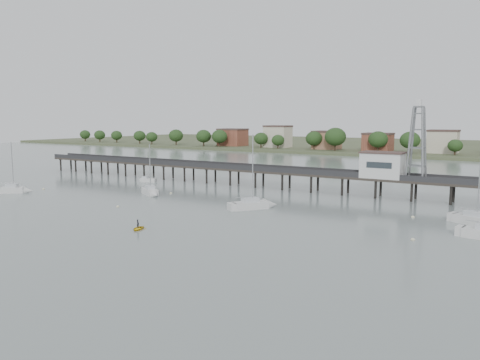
% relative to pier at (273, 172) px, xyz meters
% --- Properties ---
extents(ground_plane, '(500.00, 500.00, 0.00)m').
position_rel_pier_xyz_m(ground_plane, '(0.00, -60.00, -3.79)').
color(ground_plane, slate).
rests_on(ground_plane, ground).
extents(pier, '(150.00, 5.00, 5.50)m').
position_rel_pier_xyz_m(pier, '(0.00, 0.00, 0.00)').
color(pier, '#2D2823').
rests_on(pier, ground).
extents(pier_building, '(8.40, 5.40, 5.30)m').
position_rel_pier_xyz_m(pier_building, '(25.00, 0.00, 2.87)').
color(pier_building, silver).
rests_on(pier_building, ground).
extents(lattice_tower, '(3.20, 3.20, 15.50)m').
position_rel_pier_xyz_m(lattice_tower, '(31.50, 0.00, 7.31)').
color(lattice_tower, slate).
rests_on(lattice_tower, ground).
extents(sailboat_c, '(6.88, 8.30, 13.90)m').
position_rel_pier_xyz_m(sailboat_c, '(9.46, -23.62, -3.16)').
color(sailboat_c, silver).
rests_on(sailboat_c, ground).
extents(sailboat_a, '(6.81, 5.62, 11.54)m').
position_rel_pier_xyz_m(sailboat_a, '(-43.35, -35.68, -3.14)').
color(sailboat_a, silver).
rests_on(sailboat_a, ground).
extents(sailboat_b, '(6.81, 4.92, 11.22)m').
position_rel_pier_xyz_m(sailboat_b, '(-16.33, -22.91, -3.14)').
color(sailboat_b, silver).
rests_on(sailboat_b, ground).
extents(white_tender, '(4.32, 2.89, 1.55)m').
position_rel_pier_xyz_m(white_tender, '(-31.67, -7.45, -3.31)').
color(white_tender, silver).
rests_on(white_tender, ground).
extents(yellow_dinghy, '(1.90, 1.06, 2.56)m').
position_rel_pier_xyz_m(yellow_dinghy, '(2.85, -46.71, -3.79)').
color(yellow_dinghy, yellow).
rests_on(yellow_dinghy, ground).
extents(dinghy_occupant, '(0.69, 1.32, 0.30)m').
position_rel_pier_xyz_m(dinghy_occupant, '(2.85, -46.71, -3.79)').
color(dinghy_occupant, black).
rests_on(dinghy_occupant, ground).
extents(mooring_buoys, '(81.50, 19.28, 0.39)m').
position_rel_pier_xyz_m(mooring_buoys, '(0.41, -26.57, -3.71)').
color(mooring_buoys, beige).
rests_on(mooring_buoys, ground).
extents(far_shore, '(500.00, 170.00, 10.40)m').
position_rel_pier_xyz_m(far_shore, '(0.36, 179.58, -2.85)').
color(far_shore, '#475133').
rests_on(far_shore, ground).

